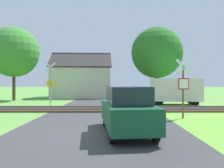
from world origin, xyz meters
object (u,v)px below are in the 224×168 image
tree_left (14,52)px  tree_right (157,53)px  house (82,81)px  mail_truck (174,90)px  stop_sign_near (184,85)px  parked_car (127,110)px  crossing_sign_far (51,81)px

tree_left → tree_right: size_ratio=0.96×
house → tree_right: 10.10m
tree_right → mail_truck: size_ratio=1.57×
stop_sign_near → tree_left: size_ratio=0.41×
house → parked_car: size_ratio=1.87×
house → tree_right: tree_right is taller
house → parked_car: house is taller
tree_left → crossing_sign_far: bearing=-43.2°
tree_left → parked_car: tree_left is taller
crossing_sign_far → tree_right: bearing=23.3°
stop_sign_near → tree_right: tree_right is taller
tree_right → crossing_sign_far: bearing=-148.4°
house → parked_car: 20.14m
stop_sign_near → tree_right: 13.02m
stop_sign_near → tree_right: (1.15, 12.52, 3.39)m
stop_sign_near → tree_left: 18.34m
stop_sign_near → mail_truck: (1.47, 7.12, -0.55)m
house → tree_right: (8.84, -3.73, 3.13)m
house → tree_left: bearing=-145.5°
stop_sign_near → tree_left: bearing=-45.7°
parked_car → tree_right: bearing=68.2°
stop_sign_near → parked_car: size_ratio=0.76×
mail_truck → parked_car: (-4.71, -10.47, -0.34)m
stop_sign_near → house: (-7.70, 16.25, 0.26)m
crossing_sign_far → house: house is taller
stop_sign_near → crossing_sign_far: crossing_sign_far is taller
house → tree_left: 8.67m
tree_left → parked_car: 18.67m
stop_sign_near → tree_left: (-14.10, 11.25, 3.30)m
parked_car → stop_sign_near: bearing=39.6°
crossing_sign_far → tree_left: tree_left is taller
stop_sign_near → tree_right: size_ratio=0.40×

